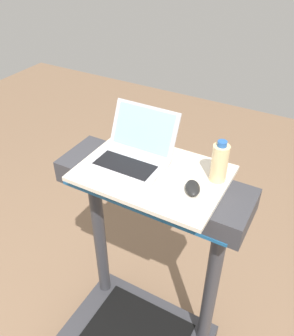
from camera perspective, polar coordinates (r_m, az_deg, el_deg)
The scene contains 4 objects.
desk_board at distance 1.55m, azimuth 0.90°, elevation -0.84°, with size 0.64×0.45×0.02m, color beige.
laptop at distance 1.59m, azimuth -2.34°, elevation 2.46°, with size 0.33×0.31×0.22m.
computer_mouse at distance 1.44m, azimuth 7.37°, elevation -3.20°, with size 0.06×0.10×0.03m, color black.
water_bottle at distance 1.48m, azimuth 11.62°, elevation 0.87°, with size 0.07×0.07×0.19m.
Camera 1 is at (0.59, -0.40, 2.13)m, focal length 37.77 mm.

